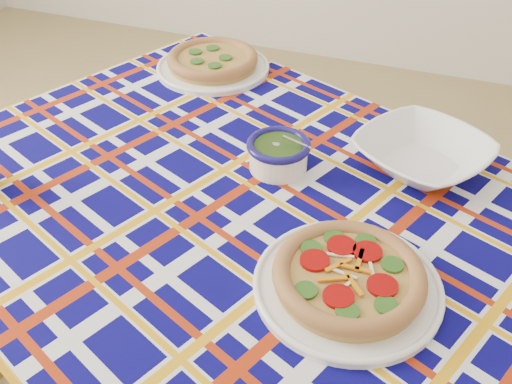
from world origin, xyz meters
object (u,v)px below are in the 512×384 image
at_px(pesto_bowl, 278,152).
at_px(serving_bowl, 422,154).
at_px(dining_table, 287,259).
at_px(main_focaccia_plate, 349,276).

bearing_deg(pesto_bowl, serving_bowl, 21.13).
distance_m(dining_table, main_focaccia_plate, 0.19).
xyz_separation_m(dining_table, pesto_bowl, (-0.07, 0.16, 0.11)).
distance_m(pesto_bowl, serving_bowl, 0.28).
bearing_deg(serving_bowl, pesto_bowl, -158.87).
bearing_deg(dining_table, pesto_bowl, 137.38).
bearing_deg(pesto_bowl, dining_table, -65.82).
relative_size(dining_table, serving_bowl, 7.02).
distance_m(dining_table, serving_bowl, 0.34).
height_order(pesto_bowl, serving_bowl, pesto_bowl).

